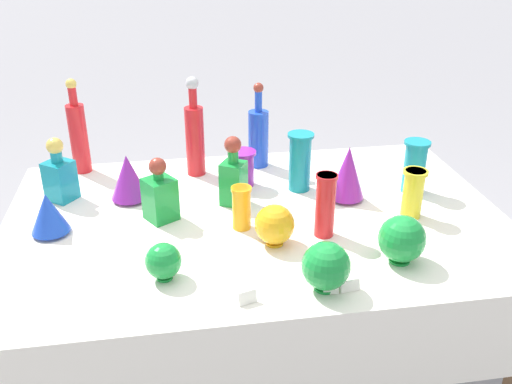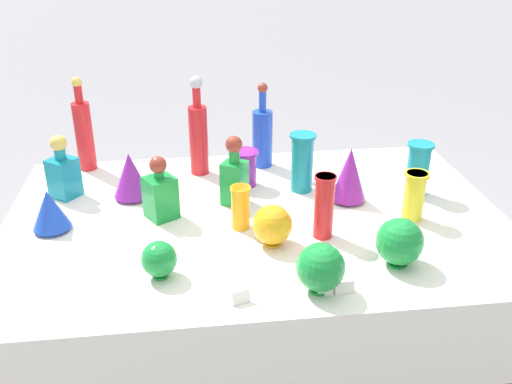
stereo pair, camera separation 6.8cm
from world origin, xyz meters
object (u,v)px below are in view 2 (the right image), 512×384
at_px(fluted_vase_2, 130,175).
at_px(round_bowl_3, 400,242).
at_px(tall_bottle_0, 198,135).
at_px(fluted_vase_1, 350,174).
at_px(cardboard_box_behind_left, 252,224).
at_px(tall_bottle_1, 262,135).
at_px(square_decanter_0, 234,175).
at_px(round_bowl_0, 159,259).
at_px(slender_vase_0, 302,161).
at_px(slender_vase_1, 324,205).
at_px(tall_bottle_2, 84,132).
at_px(slender_vase_3, 418,167).
at_px(round_bowl_2, 321,267).
at_px(square_decanter_1, 63,172).
at_px(round_bowl_1, 272,225).
at_px(slender_vase_5, 414,194).
at_px(slender_vase_4, 245,166).
at_px(fluted_vase_0, 50,210).
at_px(slender_vase_2, 241,206).
at_px(square_decanter_2, 160,193).

height_order(fluted_vase_2, round_bowl_3, fluted_vase_2).
height_order(tall_bottle_0, fluted_vase_1, tall_bottle_0).
bearing_deg(tall_bottle_0, cardboard_box_behind_left, 63.25).
bearing_deg(tall_bottle_1, square_decanter_0, -113.75).
bearing_deg(round_bowl_0, tall_bottle_0, 78.93).
distance_m(tall_bottle_1, round_bowl_3, 0.91).
relative_size(slender_vase_0, slender_vase_1, 1.04).
height_order(tall_bottle_2, slender_vase_3, tall_bottle_2).
bearing_deg(tall_bottle_2, square_decanter_0, -34.10).
bearing_deg(slender_vase_0, round_bowl_2, -96.77).
distance_m(tall_bottle_1, cardboard_box_behind_left, 0.92).
bearing_deg(tall_bottle_0, fluted_vase_1, -31.33).
distance_m(square_decanter_1, round_bowl_0, 0.72).
xyz_separation_m(fluted_vase_2, cardboard_box_behind_left, (0.57, 0.79, -0.70)).
bearing_deg(tall_bottle_2, tall_bottle_1, -4.46).
xyz_separation_m(round_bowl_1, round_bowl_2, (0.10, -0.28, 0.01)).
bearing_deg(slender_vase_5, tall_bottle_2, 153.40).
bearing_deg(slender_vase_4, square_decanter_0, -109.71).
bearing_deg(slender_vase_4, cardboard_box_behind_left, 81.18).
bearing_deg(slender_vase_3, slender_vase_1, -147.83).
height_order(fluted_vase_1, round_bowl_3, fluted_vase_1).
distance_m(slender_vase_3, round_bowl_1, 0.70).
xyz_separation_m(tall_bottle_0, tall_bottle_1, (0.28, 0.05, -0.03)).
xyz_separation_m(tall_bottle_0, slender_vase_3, (0.85, -0.32, -0.06)).
relative_size(tall_bottle_2, fluted_vase_0, 2.65).
distance_m(tall_bottle_1, slender_vase_4, 0.22).
distance_m(slender_vase_2, round_bowl_0, 0.39).
bearing_deg(tall_bottle_1, slender_vase_1, -79.06).
relative_size(square_decanter_0, round_bowl_2, 1.78).
bearing_deg(round_bowl_2, fluted_vase_2, 130.59).
distance_m(square_decanter_1, fluted_vase_0, 0.27).
relative_size(slender_vase_0, round_bowl_2, 1.55).
height_order(tall_bottle_1, slender_vase_4, tall_bottle_1).
relative_size(tall_bottle_2, slender_vase_5, 2.21).
relative_size(square_decanter_1, round_bowl_2, 1.66).
bearing_deg(slender_vase_4, slender_vase_1, -63.62).
bearing_deg(slender_vase_5, tall_bottle_1, 130.34).
bearing_deg(fluted_vase_0, round_bowl_0, -41.37).
relative_size(square_decanter_2, fluted_vase_2, 1.28).
bearing_deg(tall_bottle_1, slender_vase_5, -49.66).
distance_m(slender_vase_0, round_bowl_3, 0.61).
xyz_separation_m(fluted_vase_1, round_bowl_3, (0.04, -0.46, -0.03)).
height_order(tall_bottle_1, round_bowl_1, tall_bottle_1).
bearing_deg(fluted_vase_1, round_bowl_2, -113.27).
xyz_separation_m(tall_bottle_2, round_bowl_3, (1.08, -0.91, -0.09)).
distance_m(tall_bottle_0, square_decanter_2, 0.42).
distance_m(slender_vase_0, slender_vase_4, 0.24).
distance_m(slender_vase_0, round_bowl_2, 0.69).
bearing_deg(tall_bottle_2, slender_vase_3, -17.60).
bearing_deg(slender_vase_1, tall_bottle_0, 124.08).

